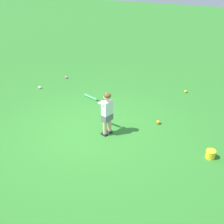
# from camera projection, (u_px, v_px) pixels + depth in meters

# --- Properties ---
(ground_plane) EXTENTS (40.00, 40.00, 0.00)m
(ground_plane) POSITION_uv_depth(u_px,v_px,m) (91.00, 131.00, 7.50)
(ground_plane) COLOR #2D7528
(child_batter) EXTENTS (0.78, 0.32, 1.08)m
(child_batter) POSITION_uv_depth(u_px,v_px,m) (106.00, 110.00, 7.10)
(child_batter) COLOR #232328
(child_batter) RESTS_ON ground
(play_ball_near_batter) EXTENTS (0.08, 0.08, 0.08)m
(play_ball_near_batter) POSITION_uv_depth(u_px,v_px,m) (66.00, 77.00, 10.52)
(play_ball_near_batter) COLOR pink
(play_ball_near_batter) RESTS_ON ground
(play_ball_by_bucket) EXTENTS (0.10, 0.10, 0.10)m
(play_ball_by_bucket) POSITION_uv_depth(u_px,v_px,m) (158.00, 122.00, 7.79)
(play_ball_by_bucket) COLOR orange
(play_ball_by_bucket) RESTS_ON ground
(play_ball_behind_batter) EXTENTS (0.09, 0.09, 0.09)m
(play_ball_behind_batter) POSITION_uv_depth(u_px,v_px,m) (40.00, 87.00, 9.75)
(play_ball_behind_batter) COLOR white
(play_ball_behind_batter) RESTS_ON ground
(play_ball_far_left) EXTENTS (0.09, 0.09, 0.09)m
(play_ball_far_left) POSITION_uv_depth(u_px,v_px,m) (186.00, 91.00, 9.48)
(play_ball_far_left) COLOR yellow
(play_ball_far_left) RESTS_ON ground
(toy_bucket) EXTENTS (0.22, 0.22, 0.19)m
(toy_bucket) POSITION_uv_depth(u_px,v_px,m) (211.00, 154.00, 6.50)
(toy_bucket) COLOR yellow
(toy_bucket) RESTS_ON ground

